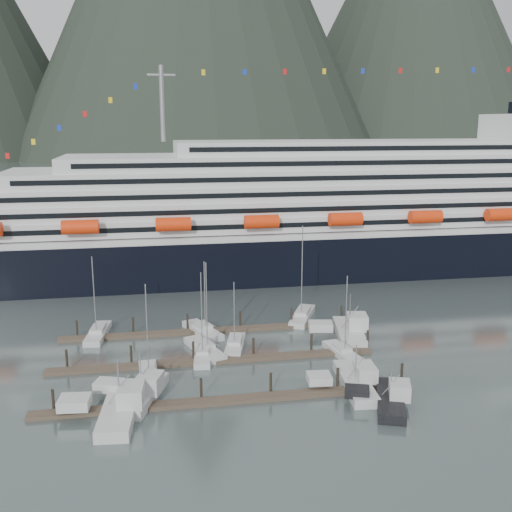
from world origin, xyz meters
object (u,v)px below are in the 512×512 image
(trawler_d, at_px, (389,398))
(trawler_a, at_px, (119,407))
(sailboat_e, at_px, (98,334))
(trawler_e, at_px, (348,331))
(sailboat_a, at_px, (149,375))
(sailboat_g, at_px, (302,316))
(sailboat_d, at_px, (203,354))
(sailboat_f, at_px, (203,331))
(trawler_b, at_px, (141,393))
(sailboat_h, at_px, (342,353))
(trawler_c, at_px, (354,381))
(sailboat_c, at_px, (235,346))
(cruise_ship, at_px, (337,219))
(sailboat_b, at_px, (205,350))

(trawler_d, bearing_deg, trawler_a, 103.48)
(sailboat_e, height_order, trawler_e, sailboat_e)
(sailboat_a, height_order, sailboat_g, sailboat_g)
(sailboat_g, xyz_separation_m, trawler_e, (5.16, -10.19, 0.54))
(trawler_a, bearing_deg, sailboat_d, -29.94)
(sailboat_f, height_order, trawler_b, sailboat_f)
(sailboat_h, xyz_separation_m, trawler_c, (-1.95, -11.04, 0.44))
(sailboat_d, bearing_deg, sailboat_g, -46.64)
(sailboat_g, height_order, trawler_d, sailboat_g)
(sailboat_e, relative_size, sailboat_g, 0.81)
(trawler_b, bearing_deg, trawler_a, 162.19)
(sailboat_g, height_order, trawler_c, sailboat_g)
(sailboat_d, height_order, sailboat_f, sailboat_d)
(sailboat_c, height_order, sailboat_d, sailboat_d)
(sailboat_g, bearing_deg, cruise_ship, -1.51)
(trawler_a, relative_size, trawler_c, 1.10)
(sailboat_g, height_order, trawler_a, sailboat_g)
(sailboat_e, bearing_deg, sailboat_a, -148.40)
(sailboat_c, distance_m, trawler_a, 25.40)
(sailboat_g, bearing_deg, sailboat_a, 152.07)
(sailboat_e, relative_size, sailboat_f, 1.09)
(sailboat_b, relative_size, sailboat_g, 0.84)
(sailboat_e, bearing_deg, sailboat_h, -104.84)
(sailboat_g, distance_m, trawler_d, 34.36)
(sailboat_a, xyz_separation_m, sailboat_b, (8.50, 7.86, 0.01))
(trawler_a, xyz_separation_m, trawler_e, (36.03, 20.65, 0.03))
(sailboat_g, bearing_deg, sailboat_e, 119.24)
(sailboat_g, relative_size, trawler_c, 1.35)
(sailboat_e, height_order, trawler_b, sailboat_e)
(trawler_d, distance_m, trawler_e, 24.26)
(sailboat_c, relative_size, trawler_c, 0.87)
(sailboat_b, xyz_separation_m, trawler_d, (21.07, -21.45, 0.41))
(trawler_c, bearing_deg, sailboat_d, 58.41)
(cruise_ship, bearing_deg, sailboat_a, -128.70)
(cruise_ship, height_order, sailboat_e, cruise_ship)
(sailboat_a, height_order, sailboat_c, sailboat_a)
(sailboat_g, xyz_separation_m, trawler_d, (2.32, -34.28, 0.39))
(cruise_ship, relative_size, trawler_a, 14.65)
(sailboat_h, bearing_deg, sailboat_c, 59.77)
(sailboat_c, relative_size, sailboat_h, 0.87)
(trawler_b, bearing_deg, trawler_c, -73.94)
(sailboat_a, bearing_deg, sailboat_c, -59.59)
(trawler_d, bearing_deg, sailboat_b, 63.90)
(sailboat_a, xyz_separation_m, sailboat_f, (8.95, 16.26, 0.01))
(trawler_b, distance_m, trawler_e, 37.57)
(sailboat_e, xyz_separation_m, trawler_e, (40.61, -7.47, 0.57))
(trawler_e, bearing_deg, trawler_c, 174.38)
(sailboat_h, distance_m, trawler_b, 31.44)
(sailboat_g, height_order, trawler_e, sailboat_g)
(cruise_ship, bearing_deg, sailboat_d, -126.44)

